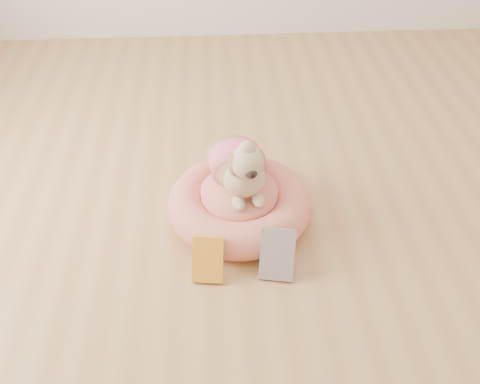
{
  "coord_description": "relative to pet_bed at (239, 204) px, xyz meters",
  "views": [
    {
      "loc": [
        -0.11,
        -1.43,
        1.62
      ],
      "look_at": [
        -0.01,
        0.26,
        0.19
      ],
      "focal_mm": 40.0,
      "sensor_mm": 36.0,
      "label": 1
    }
  ],
  "objects": [
    {
      "name": "book_yellow",
      "position": [
        -0.14,
        -0.32,
        0.01
      ],
      "size": [
        0.13,
        0.13,
        0.17
      ],
      "primitive_type": "cube",
      "rotation": [
        -0.55,
        0.0,
        -0.12
      ],
      "color": "yellow",
      "rests_on": "floor"
    },
    {
      "name": "pet_bed",
      "position": [
        0.0,
        0.0,
        0.0
      ],
      "size": [
        0.62,
        0.62,
        0.16
      ],
      "color": "#E05E57",
      "rests_on": "floor"
    },
    {
      "name": "dog",
      "position": [
        0.0,
        0.03,
        0.24
      ],
      "size": [
        0.36,
        0.46,
        0.31
      ],
      "primitive_type": null,
      "rotation": [
        0.0,
        0.0,
        0.19
      ],
      "color": "brown",
      "rests_on": "pet_bed"
    },
    {
      "name": "floor",
      "position": [
        0.01,
        -0.31,
        -0.08
      ],
      "size": [
        4.5,
        4.5,
        0.0
      ],
      "primitive_type": "plane",
      "color": "#B27F4A",
      "rests_on": "ground"
    },
    {
      "name": "book_white",
      "position": [
        0.13,
        -0.32,
        0.02
      ],
      "size": [
        0.16,
        0.15,
        0.19
      ],
      "primitive_type": "cube",
      "rotation": [
        -0.55,
        0.0,
        -0.19
      ],
      "color": "white",
      "rests_on": "floor"
    }
  ]
}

